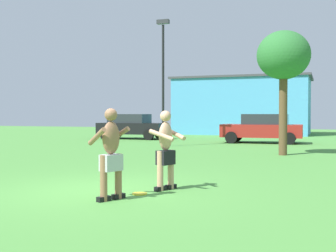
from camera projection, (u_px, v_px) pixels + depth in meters
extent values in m
plane|color=#4C8E3D|center=(100.00, 190.00, 8.88)|extent=(80.00, 80.00, 0.00)
cube|color=black|center=(104.00, 199.00, 7.77)|extent=(0.20, 0.28, 0.09)
cylinder|color=#936647|center=(104.00, 178.00, 7.76)|extent=(0.13, 0.13, 0.83)
cube|color=black|center=(118.00, 196.00, 8.02)|extent=(0.20, 0.28, 0.09)
cylinder|color=#936647|center=(118.00, 176.00, 8.01)|extent=(0.13, 0.13, 0.83)
cube|color=#B7B7BC|center=(111.00, 163.00, 7.88)|extent=(0.37, 0.45, 0.30)
ellipsoid|color=#936647|center=(111.00, 138.00, 7.87)|extent=(0.34, 0.42, 0.60)
cylinder|color=#936647|center=(97.00, 136.00, 7.76)|extent=(0.51, 0.36, 0.35)
cylinder|color=#936647|center=(117.00, 136.00, 8.11)|extent=(0.55, 0.19, 0.35)
sphere|color=#936647|center=(111.00, 115.00, 7.86)|extent=(0.23, 0.23, 0.23)
cube|color=black|center=(171.00, 187.00, 9.09)|extent=(0.20, 0.28, 0.09)
cylinder|color=tan|center=(171.00, 169.00, 9.08)|extent=(0.13, 0.13, 0.82)
cube|color=black|center=(160.00, 189.00, 8.85)|extent=(0.20, 0.28, 0.09)
cylinder|color=tan|center=(160.00, 171.00, 8.84)|extent=(0.13, 0.13, 0.82)
cube|color=black|center=(166.00, 158.00, 8.95)|extent=(0.36, 0.42, 0.29)
ellipsoid|color=tan|center=(166.00, 136.00, 8.94)|extent=(0.33, 0.40, 0.59)
cylinder|color=tan|center=(177.00, 134.00, 9.04)|extent=(0.51, 0.41, 0.23)
cylinder|color=tan|center=(161.00, 135.00, 8.70)|extent=(0.57, 0.19, 0.25)
sphere|color=tan|center=(166.00, 116.00, 8.93)|extent=(0.23, 0.23, 0.23)
cylinder|color=yellow|center=(140.00, 194.00, 8.46)|extent=(0.29, 0.29, 0.03)
cube|color=maroon|center=(262.00, 131.00, 23.64)|extent=(4.35, 1.93, 0.70)
cube|color=#282D33|center=(265.00, 119.00, 23.56)|extent=(2.46, 1.66, 0.56)
cylinder|color=black|center=(231.00, 138.00, 23.26)|extent=(0.65, 0.24, 0.64)
cylinder|color=black|center=(237.00, 136.00, 24.97)|extent=(0.65, 0.24, 0.64)
cylinder|color=black|center=(289.00, 138.00, 22.33)|extent=(0.65, 0.24, 0.64)
cylinder|color=black|center=(291.00, 137.00, 24.04)|extent=(0.65, 0.24, 0.64)
cube|color=black|center=(132.00, 128.00, 27.62)|extent=(4.30, 1.81, 0.70)
cube|color=#282D33|center=(129.00, 119.00, 27.67)|extent=(2.41, 1.59, 0.56)
cylinder|color=black|center=(159.00, 134.00, 27.96)|extent=(0.64, 0.22, 0.64)
cylinder|color=black|center=(149.00, 135.00, 26.27)|extent=(0.64, 0.22, 0.64)
cylinder|color=black|center=(118.00, 133.00, 28.99)|extent=(0.64, 0.22, 0.64)
cylinder|color=black|center=(105.00, 134.00, 27.30)|extent=(0.64, 0.22, 0.64)
cylinder|color=black|center=(163.00, 86.00, 21.01)|extent=(0.12, 0.12, 5.89)
cube|color=#333338|center=(163.00, 22.00, 20.92)|extent=(0.60, 0.24, 0.20)
cube|color=#4C9ED1|center=(243.00, 107.00, 34.77)|extent=(10.16, 6.08, 4.32)
cube|color=#3F3F44|center=(243.00, 79.00, 34.71)|extent=(10.56, 6.32, 0.16)
cylinder|color=brown|center=(283.00, 114.00, 16.57)|extent=(0.31, 0.31, 3.17)
ellipsoid|color=#2D7033|center=(283.00, 55.00, 16.51)|extent=(2.02, 2.02, 1.86)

